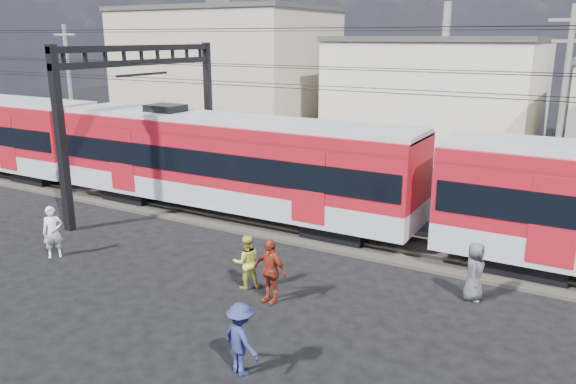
{
  "coord_description": "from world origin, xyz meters",
  "views": [
    {
      "loc": [
        7.6,
        -10.29,
        7.25
      ],
      "look_at": [
        -1.09,
        5.0,
        2.38
      ],
      "focal_mm": 35.0,
      "sensor_mm": 36.0,
      "label": 1
    }
  ],
  "objects": [
    {
      "name": "catenary",
      "position": [
        -8.65,
        8.0,
        5.14
      ],
      "size": [
        70.0,
        9.3,
        7.52
      ],
      "color": "black",
      "rests_on": "ground"
    },
    {
      "name": "building_west",
      "position": [
        -17.0,
        24.0,
        4.66
      ],
      "size": [
        14.28,
        10.2,
        9.3
      ],
      "color": "tan",
      "rests_on": "ground"
    },
    {
      "name": "pedestrian_c",
      "position": [
        1.26,
        -1.23,
        0.85
      ],
      "size": [
        1.24,
        0.96,
        1.69
      ],
      "primitive_type": "imported",
      "rotation": [
        0.0,
        0.0,
        2.8
      ],
      "color": "navy",
      "rests_on": "ground"
    },
    {
      "name": "ground",
      "position": [
        0.0,
        0.0,
        0.0
      ],
      "size": [
        120.0,
        120.0,
        0.0
      ],
      "primitive_type": "plane",
      "color": "black",
      "rests_on": "ground"
    },
    {
      "name": "utility_pole_mid",
      "position": [
        6.0,
        15.0,
        4.53
      ],
      "size": [
        1.8,
        0.24,
        8.5
      ],
      "color": "slate",
      "rests_on": "ground"
    },
    {
      "name": "pedestrian_d",
      "position": [
        -0.03,
        2.11,
        0.94
      ],
      "size": [
        1.15,
        0.62,
        1.87
      ],
      "primitive_type": "imported",
      "rotation": [
        0.0,
        0.0,
        -0.15
      ],
      "color": "maroon",
      "rests_on": "ground"
    },
    {
      "name": "pedestrian_b",
      "position": [
        -1.11,
        2.53,
        0.83
      ],
      "size": [
        1.01,
        1.01,
        1.66
      ],
      "primitive_type": "imported",
      "rotation": [
        0.0,
        0.0,
        3.91
      ],
      "color": "gold",
      "rests_on": "ground"
    },
    {
      "name": "track_bed",
      "position": [
        0.0,
        8.0,
        0.06
      ],
      "size": [
        70.0,
        3.4,
        0.12
      ],
      "primitive_type": "cube",
      "color": "#2D2823",
      "rests_on": "ground"
    },
    {
      "name": "pedestrian_e",
      "position": [
        4.94,
        5.06,
        0.86
      ],
      "size": [
        0.61,
        0.88,
        1.72
      ],
      "primitive_type": "imported",
      "rotation": [
        0.0,
        0.0,
        1.64
      ],
      "color": "#47464B",
      "rests_on": "ground"
    },
    {
      "name": "utility_pole_west",
      "position": [
        -22.0,
        14.0,
        4.28
      ],
      "size": [
        1.8,
        0.24,
        8.0
      ],
      "color": "slate",
      "rests_on": "ground"
    },
    {
      "name": "rail_far",
      "position": [
        0.0,
        8.75,
        0.18
      ],
      "size": [
        70.0,
        0.12,
        0.12
      ],
      "primitive_type": "cube",
      "color": "#59544C",
      "rests_on": "track_bed"
    },
    {
      "name": "rail_near",
      "position": [
        0.0,
        7.25,
        0.18
      ],
      "size": [
        70.0,
        0.12,
        0.12
      ],
      "primitive_type": "cube",
      "color": "#59544C",
      "rests_on": "track_bed"
    },
    {
      "name": "pedestrian_a",
      "position": [
        -8.17,
        1.35,
        0.89
      ],
      "size": [
        0.73,
        0.77,
        1.78
      ],
      "primitive_type": "imported",
      "rotation": [
        0.0,
        0.0,
        0.93
      ],
      "color": "silver",
      "rests_on": "ground"
    },
    {
      "name": "building_midwest",
      "position": [
        -2.0,
        27.0,
        3.66
      ],
      "size": [
        12.24,
        12.24,
        7.3
      ],
      "color": "beige",
      "rests_on": "ground"
    },
    {
      "name": "commuter_train",
      "position": [
        -5.4,
        8.0,
        2.4
      ],
      "size": [
        50.3,
        3.08,
        4.17
      ],
      "color": "black",
      "rests_on": "ground"
    }
  ]
}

